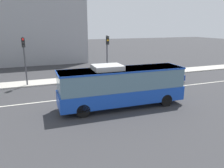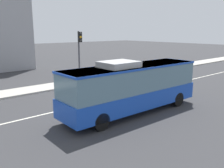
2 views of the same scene
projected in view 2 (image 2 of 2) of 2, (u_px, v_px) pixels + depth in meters
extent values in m
plane|color=#333335|center=(101.00, 101.00, 18.72)|extent=(160.00, 160.00, 0.00)
cube|color=#B2ADA3|center=(58.00, 85.00, 23.60)|extent=(80.00, 2.58, 0.14)
cube|color=silver|center=(101.00, 101.00, 18.72)|extent=(76.00, 0.16, 0.01)
cube|color=#1947B7|center=(132.00, 98.00, 15.97)|extent=(10.05, 2.72, 1.10)
cube|color=slate|center=(133.00, 78.00, 15.68)|extent=(9.85, 2.65, 1.58)
cube|color=#1947B7|center=(133.00, 66.00, 15.52)|extent=(9.95, 2.70, 0.12)
cube|color=#B2B2B2|center=(119.00, 64.00, 14.72)|extent=(2.24, 1.85, 0.36)
cylinder|color=black|center=(154.00, 93.00, 19.01)|extent=(1.01, 0.32, 1.00)
cylinder|color=black|center=(178.00, 99.00, 17.36)|extent=(1.01, 0.32, 1.00)
cylinder|color=black|center=(79.00, 111.00, 14.78)|extent=(1.01, 0.32, 1.00)
cylinder|color=black|center=(101.00, 122.00, 13.13)|extent=(1.01, 0.32, 1.00)
cube|color=#1E3899|center=(147.00, 78.00, 24.81)|extent=(4.54, 1.90, 0.60)
cube|color=slate|center=(149.00, 72.00, 24.84)|extent=(2.56, 1.71, 0.64)
cylinder|color=black|center=(143.00, 84.00, 23.29)|extent=(0.64, 0.23, 0.64)
cylinder|color=black|center=(131.00, 81.00, 24.45)|extent=(0.64, 0.23, 0.64)
cylinder|color=black|center=(162.00, 79.00, 25.26)|extent=(0.64, 0.23, 0.64)
cylinder|color=black|center=(150.00, 77.00, 26.42)|extent=(0.64, 0.23, 0.64)
cylinder|color=#47474C|center=(79.00, 58.00, 23.76)|extent=(0.16, 0.16, 5.20)
cube|color=black|center=(80.00, 37.00, 23.10)|extent=(0.34, 0.30, 0.96)
sphere|color=#2D2D2D|center=(81.00, 34.00, 22.92)|extent=(0.22, 0.22, 0.22)
sphere|color=#F9A514|center=(81.00, 37.00, 22.98)|extent=(0.22, 0.22, 0.22)
sphere|color=#2D2D2D|center=(81.00, 41.00, 23.05)|extent=(0.22, 0.22, 0.22)
cube|color=slate|center=(18.00, 51.00, 38.27)|extent=(0.18, 11.46, 1.50)
cube|color=slate|center=(16.00, 29.00, 37.54)|extent=(0.18, 11.46, 1.50)
cube|color=slate|center=(14.00, 5.00, 36.81)|extent=(0.18, 11.46, 1.50)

